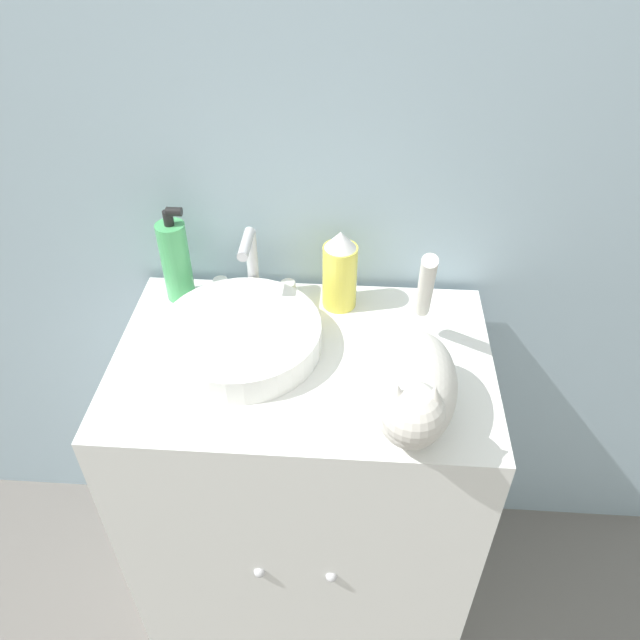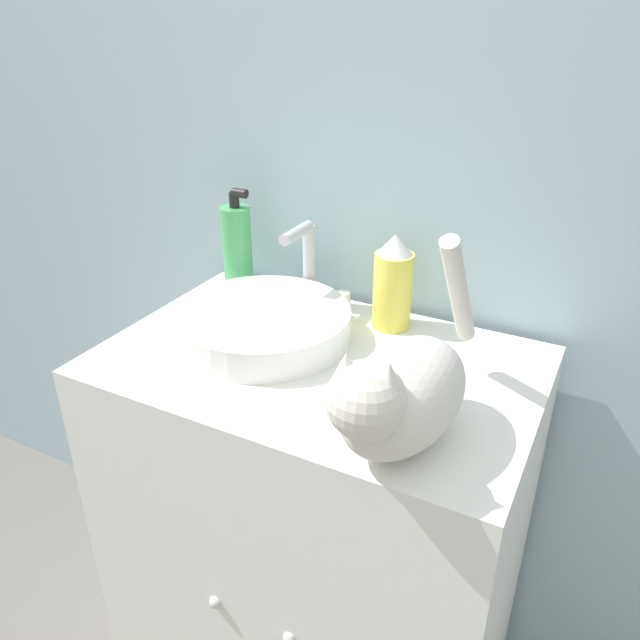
# 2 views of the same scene
# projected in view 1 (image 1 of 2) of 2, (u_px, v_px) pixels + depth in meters

# --- Properties ---
(wall_back) EXTENTS (6.00, 0.05, 2.50)m
(wall_back) POSITION_uv_depth(u_px,v_px,m) (312.00, 89.00, 1.14)
(wall_back) COLOR #9EB7C6
(wall_back) RESTS_ON ground_plane
(vanity_cabinet) EXTENTS (0.73, 0.49, 0.84)m
(vanity_cabinet) POSITION_uv_depth(u_px,v_px,m) (306.00, 487.00, 1.46)
(vanity_cabinet) COLOR white
(vanity_cabinet) RESTS_ON ground_plane
(sink_basin) EXTENTS (0.31, 0.31, 0.06)m
(sink_basin) POSITION_uv_depth(u_px,v_px,m) (241.00, 336.00, 1.20)
(sink_basin) COLOR white
(sink_basin) RESTS_ON vanity_cabinet
(faucet) EXTENTS (0.18, 0.11, 0.17)m
(faucet) POSITION_uv_depth(u_px,v_px,m) (252.00, 269.00, 1.29)
(faucet) COLOR silver
(faucet) RESTS_ON vanity_cabinet
(cat) EXTENTS (0.17, 0.38, 0.26)m
(cat) POSITION_uv_depth(u_px,v_px,m) (415.00, 388.00, 1.02)
(cat) COLOR silver
(cat) RESTS_ON vanity_cabinet
(soap_bottle) EXTENTS (0.06, 0.06, 0.22)m
(soap_bottle) POSITION_uv_depth(u_px,v_px,m) (176.00, 260.00, 1.28)
(soap_bottle) COLOR #4CB266
(soap_bottle) RESTS_ON vanity_cabinet
(spray_bottle) EXTENTS (0.07, 0.07, 0.18)m
(spray_bottle) POSITION_uv_depth(u_px,v_px,m) (340.00, 271.00, 1.26)
(spray_bottle) COLOR #EADB4C
(spray_bottle) RESTS_ON vanity_cabinet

